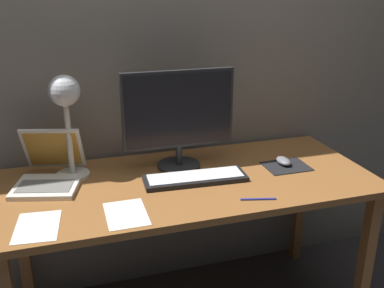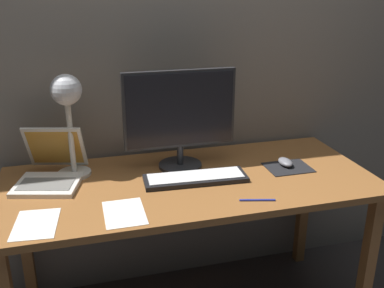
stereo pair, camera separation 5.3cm
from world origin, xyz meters
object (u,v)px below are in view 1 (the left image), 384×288
(pen, at_px, (258,199))
(desk_lamp, at_px, (66,104))
(keyboard_main, at_px, (195,178))
(laptop, at_px, (50,168))
(monitor, at_px, (178,115))
(mouse, at_px, (283,161))

(pen, bearing_deg, desk_lamp, 147.24)
(keyboard_main, relative_size, desk_lamp, 1.00)
(laptop, distance_m, desk_lamp, 0.28)
(monitor, distance_m, desk_lamp, 0.48)
(desk_lamp, distance_m, mouse, 1.00)
(keyboard_main, xyz_separation_m, pen, (0.18, -0.24, -0.01))
(laptop, bearing_deg, pen, -28.01)
(mouse, relative_size, pen, 0.69)
(monitor, xyz_separation_m, mouse, (0.47, -0.12, -0.23))
(desk_lamp, bearing_deg, mouse, -9.24)
(monitor, height_order, laptop, monitor)
(monitor, relative_size, laptop, 1.38)
(keyboard_main, bearing_deg, monitor, 99.62)
(keyboard_main, relative_size, pen, 3.19)
(monitor, height_order, desk_lamp, same)
(monitor, distance_m, pen, 0.52)
(pen, bearing_deg, keyboard_main, 127.05)
(monitor, relative_size, desk_lamp, 1.12)
(laptop, bearing_deg, desk_lamp, 16.67)
(monitor, height_order, keyboard_main, monitor)
(laptop, xyz_separation_m, desk_lamp, (0.09, 0.03, 0.26))
(keyboard_main, distance_m, mouse, 0.44)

